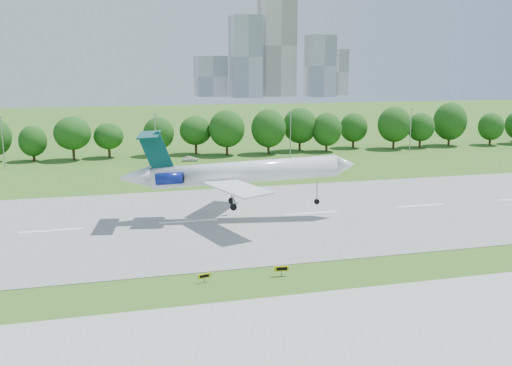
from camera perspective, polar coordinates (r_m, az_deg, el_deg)
The scene contains 10 objects.
ground at distance 71.31m, azimuth 12.50°, elevation -7.90°, with size 600.00×600.00×0.00m, color #36671B.
runway at distance 93.21m, azimuth 5.52°, elevation -3.03°, with size 400.00×45.00×0.08m, color gray.
taxiway at distance 57.11m, azimuth 20.92°, elevation -13.41°, with size 400.00×23.00×0.08m, color #ADADA8.
tree_line at distance 155.78m, azimuth -2.96°, elevation 5.17°, with size 288.40×8.40×10.40m.
light_poles at distance 145.53m, azimuth -3.12°, elevation 4.78°, with size 175.90×0.25×12.19m.
skyline at distance 469.10m, azimuth 1.66°, elevation 12.39°, with size 127.00×52.00×80.00m.
airliner at distance 88.31m, azimuth -2.32°, elevation 1.12°, with size 36.75×26.50×12.11m.
taxi_sign_left at distance 64.01m, azimuth -5.18°, elevation -9.25°, with size 1.42×0.43×1.00m.
taxi_sign_centre at distance 65.57m, azimuth 2.57°, elevation -8.56°, with size 1.71×0.37×1.19m.
service_vehicle_b at distance 145.08m, azimuth -6.61°, elevation 2.44°, with size 1.58×3.94×1.34m, color white.
Camera 1 is at (-31.40, -59.61, 23.39)m, focal length 40.00 mm.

